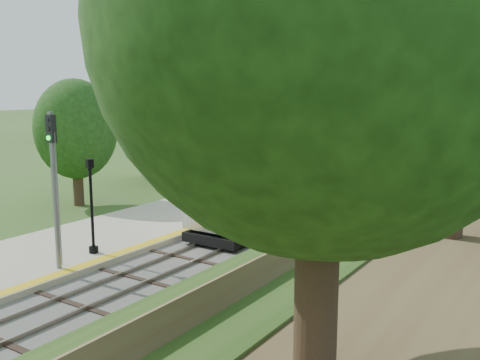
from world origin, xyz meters
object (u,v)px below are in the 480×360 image
Objects in this scene: lamppost_far at (92,212)px; station_building at (198,128)px; train at (468,126)px; signal_farside at (380,171)px; signal_gantry at (462,113)px; signal_platform at (54,174)px.

station_building is at bearing 116.78° from lamppost_far.
train is 55.67m from signal_farside.
signal_farside is at bearing -31.59° from station_building.
train reaches higher than lamppost_far.
signal_farside is at bearing 42.68° from lamppost_far.
station_building is at bearing -123.38° from signal_gantry.
signal_platform is (-2.90, -66.20, 1.85)m from train.
signal_farside is at bearing 50.12° from signal_platform.
station_building is 1.40× the size of signal_platform.
signal_platform reaches higher than signal_farside.
signal_platform is at bearing -96.34° from signal_gantry.
signal_farside is (3.73, -37.41, -1.21)m from signal_gantry.
signal_platform is 1.07× the size of signal_farside.
signal_gantry is at bearing -82.14° from train.
lamppost_far is 0.71× the size of signal_farside.
signal_platform reaches higher than lamppost_far.
station_building is 2.11× the size of lamppost_far.
signal_gantry reaches higher than signal_farside.
signal_gantry is 46.61m from lamppost_far.
signal_gantry is 1.47× the size of signal_farside.
lamppost_far is (-3.30, -64.07, -0.10)m from train.
signal_gantry reaches higher than lamppost_far.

